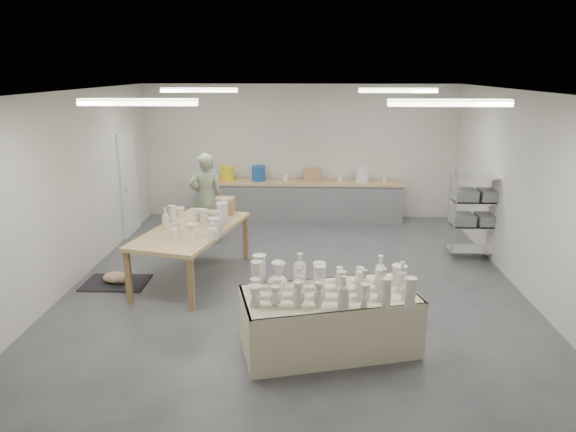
{
  "coord_description": "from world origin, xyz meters",
  "views": [
    {
      "loc": [
        0.18,
        -7.54,
        3.31
      ],
      "look_at": [
        -0.12,
        0.32,
        1.05
      ],
      "focal_mm": 32.0,
      "sensor_mm": 36.0,
      "label": 1
    }
  ],
  "objects_px": {
    "drying_table": "(329,317)",
    "red_stool": "(210,223)",
    "work_table": "(198,226)",
    "potter": "(206,198)"
  },
  "relations": [
    {
      "from": "work_table",
      "to": "potter",
      "type": "height_order",
      "value": "potter"
    },
    {
      "from": "drying_table",
      "to": "work_table",
      "type": "height_order",
      "value": "work_table"
    },
    {
      "from": "work_table",
      "to": "potter",
      "type": "bearing_deg",
      "value": 111.03
    },
    {
      "from": "drying_table",
      "to": "red_stool",
      "type": "bearing_deg",
      "value": 103.51
    },
    {
      "from": "potter",
      "to": "red_stool",
      "type": "bearing_deg",
      "value": -108.21
    },
    {
      "from": "drying_table",
      "to": "work_table",
      "type": "distance_m",
      "value": 3.02
    },
    {
      "from": "drying_table",
      "to": "work_table",
      "type": "xyz_separation_m",
      "value": [
        -2.03,
        2.2,
        0.44
      ]
    },
    {
      "from": "drying_table",
      "to": "red_stool",
      "type": "xyz_separation_m",
      "value": [
        -2.25,
        4.28,
        -0.12
      ]
    },
    {
      "from": "drying_table",
      "to": "work_table",
      "type": "relative_size",
      "value": 0.9
    },
    {
      "from": "drying_table",
      "to": "red_stool",
      "type": "height_order",
      "value": "drying_table"
    }
  ]
}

